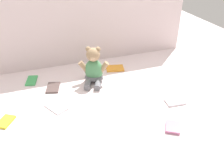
# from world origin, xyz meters

# --- Properties ---
(ground_plane) EXTENTS (3.20, 3.20, 0.00)m
(ground_plane) POSITION_xyz_m (0.00, 0.00, 0.00)
(ground_plane) COLOR silver
(backdrop_drape) EXTENTS (1.61, 0.03, 0.63)m
(backdrop_drape) POSITION_xyz_m (0.00, 0.47, 0.31)
(backdrop_drape) COLOR beige
(backdrop_drape) RESTS_ON ground_plane
(teddy_bear) EXTENTS (0.21, 0.22, 0.26)m
(teddy_bear) POSITION_xyz_m (-0.07, 0.13, 0.10)
(teddy_bear) COLOR #4C8C59
(teddy_bear) RESTS_ON ground_plane
(book_case_0) EXTENTS (0.11, 0.15, 0.01)m
(book_case_0) POSITION_xyz_m (-0.36, 0.13, 0.01)
(book_case_0) COLOR #4F403C
(book_case_0) RESTS_ON ground_plane
(book_case_1) EXTENTS (0.14, 0.16, 0.01)m
(book_case_1) POSITION_xyz_m (-0.37, -0.09, 0.00)
(book_case_1) COLOR #A7999E
(book_case_1) RESTS_ON ground_plane
(book_case_2) EXTENTS (0.12, 0.09, 0.01)m
(book_case_2) POSITION_xyz_m (0.33, -0.28, 0.01)
(book_case_2) COLOR white
(book_case_2) RESTS_ON ground_plane
(book_case_3) EXTENTS (0.15, 0.13, 0.01)m
(book_case_3) POSITION_xyz_m (0.13, 0.26, 0.01)
(book_case_3) COLOR orange
(book_case_3) RESTS_ON ground_plane
(book_case_4) EXTENTS (0.10, 0.14, 0.01)m
(book_case_4) POSITION_xyz_m (-0.49, 0.28, 0.01)
(book_case_4) COLOR green
(book_case_4) RESTS_ON ground_plane
(book_case_5) EXTENTS (0.11, 0.13, 0.01)m
(book_case_5) POSITION_xyz_m (-0.66, -0.13, 0.01)
(book_case_5) COLOR yellow
(book_case_5) RESTS_ON ground_plane
(book_case_6) EXTENTS (0.11, 0.12, 0.02)m
(book_case_6) POSITION_xyz_m (0.19, -0.49, 0.01)
(book_case_6) COLOR #B7668D
(book_case_6) RESTS_ON ground_plane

